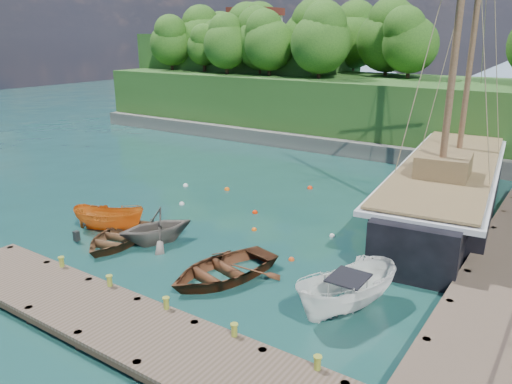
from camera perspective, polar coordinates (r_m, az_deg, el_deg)
ground at (r=23.29m, az=-4.91°, el=-7.68°), size 160.00×160.00×0.00m
dock_near at (r=17.75m, az=-13.40°, el=-15.21°), size 20.00×3.20×1.10m
bollard_0 at (r=22.93m, az=-21.11°, el=-9.31°), size 0.26×0.26×0.45m
bollard_1 at (r=20.74m, az=-16.20°, el=-11.72°), size 0.26×0.26×0.45m
bollard_2 at (r=18.78m, az=-10.08°, el=-14.56°), size 0.26×0.26×0.45m
bollard_3 at (r=17.13m, az=-2.46°, el=-17.78°), size 0.26×0.26×0.45m
rowboat_0 at (r=25.81m, az=-15.52°, el=-5.69°), size 4.12×5.04×0.91m
rowboat_1 at (r=25.51m, az=-11.25°, el=-5.65°), size 4.44×4.67×1.92m
rowboat_2 at (r=21.60m, az=-3.84°, el=-9.78°), size 4.85×5.88×1.06m
motorboat_orange at (r=27.58m, az=-16.32°, el=-4.24°), size 4.27×2.85×1.54m
cabin_boat_white at (r=19.47m, az=10.29°, el=-13.33°), size 3.31×5.22×1.89m
schooner at (r=31.92m, az=21.07°, el=0.49°), size 7.65×28.81×21.36m
mooring_buoy_0 at (r=30.79m, az=-8.48°, el=-1.41°), size 0.33×0.33×0.33m
mooring_buoy_1 at (r=29.01m, az=-0.13°, el=-2.42°), size 0.32×0.32×0.32m
mooring_buoy_2 at (r=26.51m, az=-0.21°, el=-4.39°), size 0.28×0.28×0.28m
mooring_buoy_3 at (r=25.99m, az=8.68°, el=-5.06°), size 0.29×0.29×0.29m
mooring_buoy_4 at (r=33.34m, az=-3.33°, el=0.24°), size 0.36×0.36×0.36m
mooring_buoy_5 at (r=33.79m, az=6.18°, el=0.40°), size 0.36×0.36×0.36m
mooring_buoy_6 at (r=34.46m, az=-8.05°, el=0.67°), size 0.36×0.36×0.36m
mooring_buoy_7 at (r=23.18m, az=4.07°, el=-7.79°), size 0.28×0.28×0.28m
headland at (r=54.58m, az=5.35°, el=12.88°), size 51.00×19.31×12.90m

